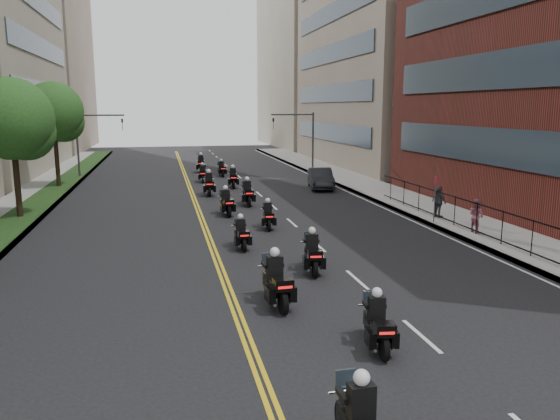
% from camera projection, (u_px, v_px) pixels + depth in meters
% --- Properties ---
extents(sidewalk_right, '(4.00, 90.00, 0.15)m').
position_uv_depth(sidewalk_right, '(404.00, 200.00, 35.77)').
color(sidewalk_right, gray).
rests_on(sidewalk_right, ground).
extents(sidewalk_left, '(4.00, 90.00, 0.15)m').
position_uv_depth(sidewalk_left, '(10.00, 215.00, 30.76)').
color(sidewalk_left, gray).
rests_on(sidewalk_left, ground).
extents(grass_strip, '(2.00, 90.00, 0.04)m').
position_uv_depth(grass_strip, '(25.00, 213.00, 30.91)').
color(grass_strip, '#153312').
rests_on(grass_strip, sidewalk_left).
extents(building_right_tan, '(15.11, 28.00, 30.00)m').
position_uv_depth(building_right_tan, '(400.00, 20.00, 57.06)').
color(building_right_tan, gray).
rests_on(building_right_tan, ground).
extents(building_right_far, '(15.00, 28.00, 26.00)m').
position_uv_depth(building_right_far, '(319.00, 63.00, 86.24)').
color(building_right_far, gray).
rests_on(building_right_far, ground).
extents(building_left_far, '(16.00, 28.00, 26.00)m').
position_uv_depth(building_left_far, '(24.00, 57.00, 77.15)').
color(building_left_far, gray).
rests_on(building_left_far, ground).
extents(iron_fence, '(0.05, 28.00, 1.50)m').
position_uv_depth(iron_fence, '(517.00, 232.00, 22.92)').
color(iron_fence, black).
rests_on(iron_fence, sidewalk_right).
extents(traffic_signal_right, '(4.09, 0.20, 5.60)m').
position_uv_depth(traffic_signal_right, '(303.00, 133.00, 50.90)').
color(traffic_signal_right, '#3F3F44').
rests_on(traffic_signal_right, ground).
extents(traffic_signal_left, '(4.09, 0.20, 5.60)m').
position_uv_depth(traffic_signal_left, '(89.00, 135.00, 46.92)').
color(traffic_signal_left, '#3F3F44').
rests_on(traffic_signal_left, ground).
extents(motorcycle_1, '(0.65, 2.15, 1.59)m').
position_uv_depth(motorcycle_1, '(377.00, 325.00, 13.87)').
color(motorcycle_1, black).
rests_on(motorcycle_1, ground).
extents(motorcycle_2, '(0.62, 2.48, 1.83)m').
position_uv_depth(motorcycle_2, '(276.00, 283.00, 16.89)').
color(motorcycle_2, black).
rests_on(motorcycle_2, ground).
extents(motorcycle_3, '(0.70, 2.30, 1.70)m').
position_uv_depth(motorcycle_3, '(312.00, 255.00, 20.34)').
color(motorcycle_3, black).
rests_on(motorcycle_3, ground).
extents(motorcycle_4, '(0.48, 2.06, 1.52)m').
position_uv_depth(motorcycle_4, '(241.00, 235.00, 23.79)').
color(motorcycle_4, black).
rests_on(motorcycle_4, ground).
extents(motorcycle_5, '(0.60, 2.10, 1.55)m').
position_uv_depth(motorcycle_5, '(268.00, 217.00, 27.69)').
color(motorcycle_5, black).
rests_on(motorcycle_5, ground).
extents(motorcycle_6, '(0.63, 2.31, 1.71)m').
position_uv_depth(motorcycle_6, '(226.00, 203.00, 31.10)').
color(motorcycle_6, black).
rests_on(motorcycle_6, ground).
extents(motorcycle_7, '(0.57, 2.43, 1.79)m').
position_uv_depth(motorcycle_7, '(247.00, 194.00, 34.29)').
color(motorcycle_7, black).
rests_on(motorcycle_7, ground).
extents(motorcycle_8, '(0.58, 2.48, 1.83)m').
position_uv_depth(motorcycle_8, '(209.00, 185.00, 38.13)').
color(motorcycle_8, black).
rests_on(motorcycle_8, ground).
extents(motorcycle_9, '(0.62, 2.38, 1.75)m').
position_uv_depth(motorcycle_9, '(233.00, 179.00, 41.77)').
color(motorcycle_9, black).
rests_on(motorcycle_9, ground).
extents(motorcycle_10, '(0.55, 2.18, 1.61)m').
position_uv_depth(motorcycle_10, '(203.00, 174.00, 44.87)').
color(motorcycle_10, black).
rests_on(motorcycle_10, ground).
extents(motorcycle_11, '(0.54, 2.12, 1.56)m').
position_uv_depth(motorcycle_11, '(221.00, 169.00, 48.55)').
color(motorcycle_11, black).
rests_on(motorcycle_11, ground).
extents(motorcycle_12, '(0.67, 2.56, 1.89)m').
position_uv_depth(motorcycle_12, '(201.00, 164.00, 51.56)').
color(motorcycle_12, black).
rests_on(motorcycle_12, ground).
extents(parked_sedan, '(2.39, 4.87, 1.54)m').
position_uv_depth(parked_sedan, '(321.00, 179.00, 41.25)').
color(parked_sedan, black).
rests_on(parked_sedan, ground).
extents(pedestrian_b, '(0.80, 0.92, 1.63)m').
position_uv_depth(pedestrian_b, '(476.00, 215.00, 26.19)').
color(pedestrian_b, '#975260').
rests_on(pedestrian_b, sidewalk_right).
extents(pedestrian_c, '(0.65, 1.08, 1.72)m').
position_uv_depth(pedestrian_c, '(439.00, 202.00, 29.71)').
color(pedestrian_c, '#3C3D43').
rests_on(pedestrian_c, sidewalk_right).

